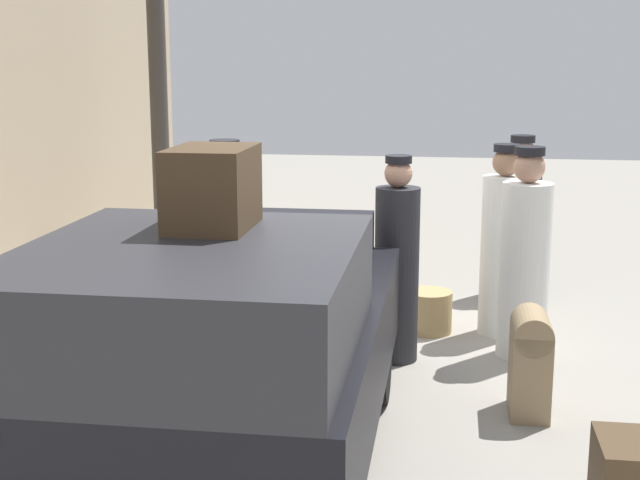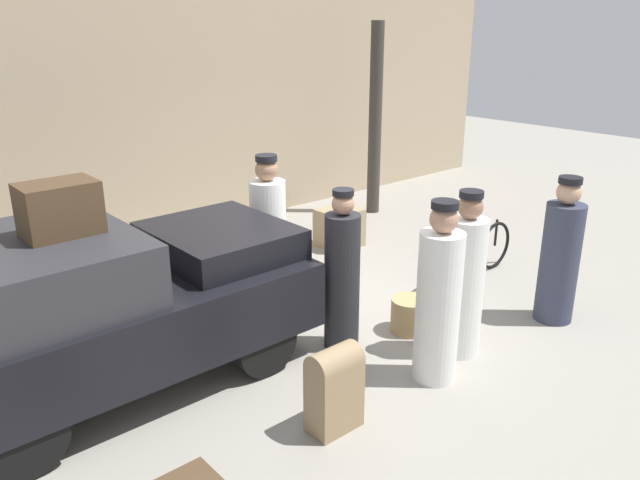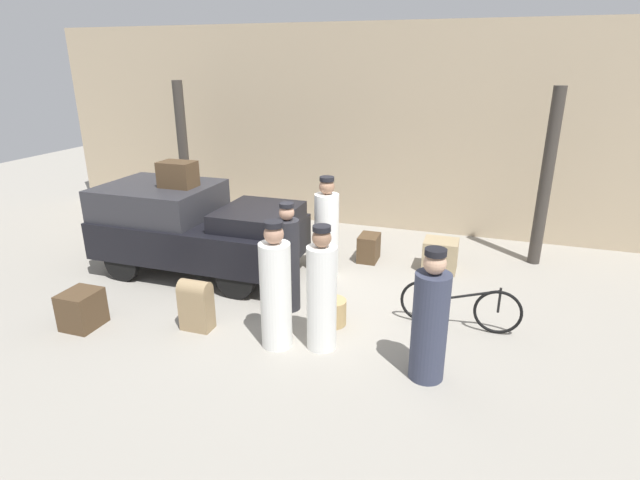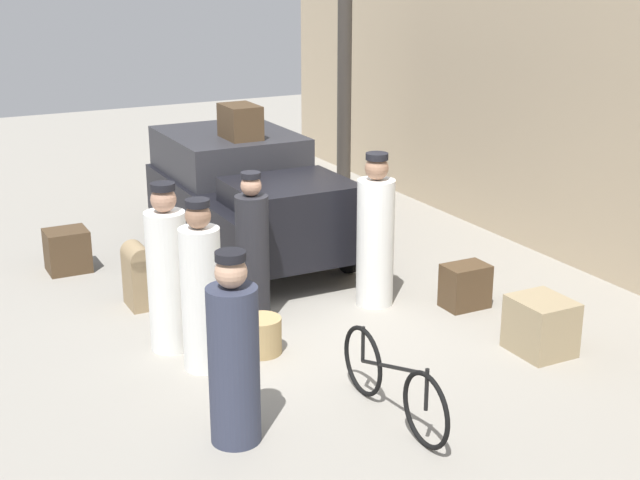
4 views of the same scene
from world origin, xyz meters
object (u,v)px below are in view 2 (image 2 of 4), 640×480
truck (100,301)px  bicycle (472,254)px  porter_with_bicycle (268,235)px  trunk_large_brown (265,249)px  porter_standing_middle (464,281)px  suitcase_small_leather (334,386)px  conductor_in_dark_uniform (438,301)px  porter_lifting_near_truck (342,277)px  porter_carrying_trunk (560,257)px  wicker_basket (410,315)px  trunk_on_truck_roof (59,209)px  trunk_umber_medium (339,228)px

truck → bicycle: truck is taller
porter_with_bicycle → trunk_large_brown: size_ratio=3.49×
porter_standing_middle → porter_with_bicycle: bearing=106.3°
porter_with_bicycle → suitcase_small_leather: (-1.18, -2.51, -0.42)m
conductor_in_dark_uniform → suitcase_small_leather: (-1.28, 0.04, -0.41)m
trunk_large_brown → bicycle: bearing=-49.2°
porter_lifting_near_truck → porter_carrying_trunk: porter_lifting_near_truck is taller
wicker_basket → conductor_in_dark_uniform: conductor_in_dark_uniform is taller
porter_standing_middle → bicycle: bearing=33.0°
trunk_on_truck_roof → porter_carrying_trunk: bearing=-23.3°
wicker_basket → porter_carrying_trunk: porter_carrying_trunk is taller
bicycle → porter_carrying_trunk: bearing=-102.1°
truck → suitcase_small_leather: 2.29m
wicker_basket → trunk_umber_medium: size_ratio=0.68×
trunk_large_brown → trunk_on_truck_roof: trunk_on_truck_roof is taller
truck → trunk_on_truck_roof: (-0.24, -0.00, 0.93)m
conductor_in_dark_uniform → trunk_umber_medium: 3.90m
porter_carrying_trunk → trunk_large_brown: bearing=113.9°
wicker_basket → porter_standing_middle: 0.89m
wicker_basket → trunk_large_brown: 2.64m
porter_lifting_near_truck → porter_standing_middle: bearing=-47.0°
conductor_in_dark_uniform → porter_with_bicycle: size_ratio=0.98×
trunk_large_brown → porter_carrying_trunk: bearing=-66.1°
porter_carrying_trunk → porter_lifting_near_truck: bearing=153.3°
porter_standing_middle → porter_carrying_trunk: (1.45, -0.25, -0.03)m
suitcase_small_leather → porter_with_bicycle: bearing=64.8°
bicycle → porter_with_bicycle: size_ratio=0.95×
conductor_in_dark_uniform → porter_with_bicycle: 2.55m
trunk_on_truck_roof → trunk_large_brown: bearing=25.0°
bicycle → wicker_basket: 1.87m
conductor_in_dark_uniform → wicker_basket: bearing=55.5°
bicycle → porter_carrying_trunk: (-0.30, -1.38, 0.42)m
truck → trunk_umber_medium: (4.32, 1.44, -0.59)m
conductor_in_dark_uniform → trunk_large_brown: conductor_in_dark_uniform is taller
conductor_in_dark_uniform → suitcase_small_leather: bearing=178.3°
porter_lifting_near_truck → conductor_in_dark_uniform: conductor_in_dark_uniform is taller
trunk_umber_medium → conductor_in_dark_uniform: bearing=-118.8°
wicker_basket → porter_standing_middle: (0.05, -0.65, 0.61)m
truck → porter_lifting_near_truck: (2.21, -0.89, -0.08)m
porter_with_bicycle → trunk_on_truck_roof: bearing=-167.0°
suitcase_small_leather → wicker_basket: bearing=22.6°
bicycle → trunk_large_brown: bearing=130.8°
truck → bicycle: 4.88m
truck → porter_carrying_trunk: porter_carrying_trunk is taller
bicycle → wicker_basket: (-1.80, -0.48, -0.15)m
porter_lifting_near_truck → conductor_in_dark_uniform: (0.25, -1.06, 0.02)m
truck → trunk_umber_medium: size_ratio=5.85×
porter_standing_middle → porter_carrying_trunk: 1.47m
conductor_in_dark_uniform → trunk_umber_medium: conductor_in_dark_uniform is taller
trunk_large_brown → suitcase_small_leather: 3.83m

